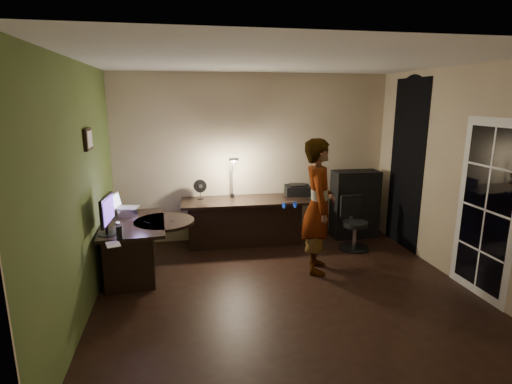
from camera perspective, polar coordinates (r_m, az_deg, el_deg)
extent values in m
cube|color=black|center=(5.10, 4.02, -13.70)|extent=(4.50, 4.00, 0.01)
cube|color=silver|center=(4.57, 4.59, 18.24)|extent=(4.50, 4.00, 0.01)
cube|color=#BEAB8A|center=(6.57, -0.30, 4.91)|extent=(4.50, 0.01, 2.70)
cube|color=#BEAB8A|center=(2.84, 15.02, -6.91)|extent=(4.50, 0.01, 2.70)
cube|color=#BEAB8A|center=(4.61, -23.88, 0.15)|extent=(0.01, 4.00, 2.70)
cube|color=#BEAB8A|center=(5.67, 26.88, 2.12)|extent=(0.01, 4.00, 2.70)
cube|color=#4B612B|center=(4.61, -23.70, 0.16)|extent=(0.00, 4.00, 2.70)
cube|color=black|center=(6.60, 20.70, 3.64)|extent=(0.01, 0.90, 2.60)
cube|color=white|center=(5.30, 29.96, -2.24)|extent=(0.02, 0.92, 2.10)
cube|color=black|center=(4.96, -22.91, 6.96)|extent=(0.04, 0.30, 0.25)
cube|color=black|center=(5.54, -16.89, -7.79)|extent=(0.85, 1.31, 0.74)
cube|color=black|center=(6.40, -1.60, -4.34)|extent=(2.00, 0.76, 0.74)
cube|color=black|center=(6.92, 13.91, -1.68)|extent=(0.76, 0.40, 1.13)
cube|color=silver|center=(5.76, -17.90, -2.72)|extent=(0.28, 0.24, 0.11)
cube|color=silver|center=(5.72, -18.01, -1.20)|extent=(0.35, 0.33, 0.20)
cube|color=black|center=(5.00, -20.62, -3.92)|extent=(0.14, 0.53, 0.34)
ellipsoid|color=silver|center=(5.42, -19.19, -4.19)|extent=(0.09, 0.11, 0.04)
cube|color=black|center=(5.35, -11.90, -4.13)|extent=(0.10, 0.13, 0.01)
cube|color=black|center=(5.37, -15.34, -4.22)|extent=(0.10, 0.11, 0.01)
cylinder|color=black|center=(4.77, -18.95, -5.67)|extent=(0.08, 0.08, 0.17)
cube|color=silver|center=(4.71, -19.75, -7.06)|extent=(0.19, 0.23, 0.01)
cube|color=black|center=(6.37, -7.98, 0.38)|extent=(0.22, 0.14, 0.32)
cube|color=#0F2CA0|center=(5.86, 4.85, -1.79)|extent=(0.23, 0.14, 0.10)
cube|color=black|center=(6.62, 5.96, 0.31)|extent=(0.44, 0.36, 0.18)
cube|color=black|center=(6.38, -3.46, 2.38)|extent=(0.28, 0.37, 0.73)
cube|color=black|center=(6.38, 13.98, -4.42)|extent=(0.47, 0.47, 0.82)
imported|color=#D8A88C|center=(5.37, 8.88, -2.04)|extent=(0.58, 0.73, 1.81)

